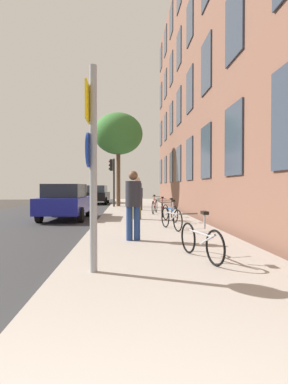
{
  "coord_description": "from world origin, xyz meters",
  "views": [
    {
      "loc": [
        0.18,
        -0.63,
        1.5
      ],
      "look_at": [
        0.96,
        12.25,
        1.28
      ],
      "focal_mm": 28.13,
      "sensor_mm": 36.0,
      "label": 1
    }
  ],
  "objects_px": {
    "bicycle_0": "(201,240)",
    "car_1": "(98,194)",
    "sign_post": "(92,156)",
    "bicycle_3": "(162,209)",
    "tree_near": "(118,134)",
    "pedestrian_1": "(137,195)",
    "traffic_light": "(112,174)",
    "pedestrian_0": "(133,201)",
    "bicycle_1": "(171,218)",
    "pedestrian_2": "(140,195)",
    "bicycle_4": "(155,206)",
    "car_0": "(66,201)",
    "bicycle_2": "(170,212)"
  },
  "relations": [
    {
      "from": "bicycle_3",
      "to": "pedestrian_1",
      "type": "xyz_separation_m",
      "value": [
        -1.23,
        -1.2,
        0.67
      ]
    },
    {
      "from": "bicycle_3",
      "to": "car_0",
      "type": "bearing_deg",
      "value": -178.98
    },
    {
      "from": "car_0",
      "to": "pedestrian_0",
      "type": "bearing_deg",
      "value": -64.66
    },
    {
      "from": "bicycle_0",
      "to": "bicycle_3",
      "type": "bearing_deg",
      "value": 88.06
    },
    {
      "from": "tree_near",
      "to": "bicycle_1",
      "type": "xyz_separation_m",
      "value": [
        2.0,
        -12.01,
        -4.78
      ]
    },
    {
      "from": "bicycle_0",
      "to": "bicycle_3",
      "type": "distance_m",
      "value": 8.37
    },
    {
      "from": "traffic_light",
      "to": "car_1",
      "type": "xyz_separation_m",
      "value": [
        -1.53,
        5.55,
        -1.58
      ]
    },
    {
      "from": "bicycle_0",
      "to": "pedestrian_2",
      "type": "height_order",
      "value": "pedestrian_2"
    },
    {
      "from": "bicycle_3",
      "to": "car_1",
      "type": "xyz_separation_m",
      "value": [
        -4.17,
        12.61,
        0.36
      ]
    },
    {
      "from": "pedestrian_1",
      "to": "car_1",
      "type": "distance_m",
      "value": 14.12
    },
    {
      "from": "pedestrian_0",
      "to": "car_1",
      "type": "height_order",
      "value": "pedestrian_0"
    },
    {
      "from": "traffic_light",
      "to": "pedestrian_2",
      "type": "distance_m",
      "value": 3.97
    },
    {
      "from": "bicycle_3",
      "to": "tree_near",
      "type": "bearing_deg",
      "value": 106.32
    },
    {
      "from": "pedestrian_1",
      "to": "car_1",
      "type": "xyz_separation_m",
      "value": [
        -2.94,
        13.81,
        -0.31
      ]
    },
    {
      "from": "bicycle_4",
      "to": "pedestrian_2",
      "type": "distance_m",
      "value": 2.32
    },
    {
      "from": "bicycle_0",
      "to": "car_1",
      "type": "xyz_separation_m",
      "value": [
        -3.89,
        20.97,
        0.36
      ]
    },
    {
      "from": "car_0",
      "to": "car_1",
      "type": "distance_m",
      "value": 12.69
    },
    {
      "from": "car_0",
      "to": "car_1",
      "type": "height_order",
      "value": "same"
    },
    {
      "from": "sign_post",
      "to": "bicycle_1",
      "type": "relative_size",
      "value": 2.0
    },
    {
      "from": "car_1",
      "to": "pedestrian_1",
      "type": "bearing_deg",
      "value": -77.99
    },
    {
      "from": "sign_post",
      "to": "bicycle_3",
      "type": "height_order",
      "value": "sign_post"
    },
    {
      "from": "sign_post",
      "to": "pedestrian_1",
      "type": "relative_size",
      "value": 1.84
    },
    {
      "from": "pedestrian_2",
      "to": "car_0",
      "type": "xyz_separation_m",
      "value": [
        -3.58,
        -3.88,
        -0.16
      ]
    },
    {
      "from": "bicycle_2",
      "to": "bicycle_3",
      "type": "distance_m",
      "value": 2.08
    },
    {
      "from": "sign_post",
      "to": "pedestrian_0",
      "type": "xyz_separation_m",
      "value": [
        0.74,
        2.83,
        -0.85
      ]
    },
    {
      "from": "bicycle_2",
      "to": "bicycle_1",
      "type": "bearing_deg",
      "value": -97.36
    },
    {
      "from": "bicycle_0",
      "to": "bicycle_4",
      "type": "bearing_deg",
      "value": 89.53
    },
    {
      "from": "tree_near",
      "to": "pedestrian_1",
      "type": "height_order",
      "value": "tree_near"
    },
    {
      "from": "tree_near",
      "to": "pedestrian_0",
      "type": "bearing_deg",
      "value": -87.04
    },
    {
      "from": "sign_post",
      "to": "pedestrian_0",
      "type": "relative_size",
      "value": 1.86
    },
    {
      "from": "bicycle_1",
      "to": "pedestrian_1",
      "type": "distance_m",
      "value": 3.37
    },
    {
      "from": "tree_near",
      "to": "car_0",
      "type": "height_order",
      "value": "tree_near"
    },
    {
      "from": "pedestrian_2",
      "to": "bicycle_0",
      "type": "bearing_deg",
      "value": -87.19
    },
    {
      "from": "pedestrian_2",
      "to": "pedestrian_0",
      "type": "bearing_deg",
      "value": -93.64
    },
    {
      "from": "sign_post",
      "to": "bicycle_2",
      "type": "height_order",
      "value": "sign_post"
    },
    {
      "from": "bicycle_0",
      "to": "bicycle_3",
      "type": "height_order",
      "value": "bicycle_0"
    },
    {
      "from": "sign_post",
      "to": "car_0",
      "type": "height_order",
      "value": "sign_post"
    },
    {
      "from": "bicycle_4",
      "to": "pedestrian_0",
      "type": "distance_m",
      "value": 8.05
    },
    {
      "from": "traffic_light",
      "to": "tree_near",
      "type": "relative_size",
      "value": 0.5
    },
    {
      "from": "tree_near",
      "to": "car_1",
      "type": "xyz_separation_m",
      "value": [
        -1.93,
        4.96,
        -4.44
      ]
    },
    {
      "from": "pedestrian_1",
      "to": "pedestrian_2",
      "type": "xyz_separation_m",
      "value": [
        0.36,
        5.0,
        -0.15
      ]
    },
    {
      "from": "pedestrian_2",
      "to": "bicycle_1",
      "type": "bearing_deg",
      "value": -85.49
    },
    {
      "from": "bicycle_3",
      "to": "car_1",
      "type": "distance_m",
      "value": 13.29
    },
    {
      "from": "tree_near",
      "to": "bicycle_1",
      "type": "distance_m",
      "value": 13.08
    },
    {
      "from": "bicycle_3",
      "to": "pedestrian_1",
      "type": "height_order",
      "value": "pedestrian_1"
    },
    {
      "from": "bicycle_1",
      "to": "bicycle_0",
      "type": "bearing_deg",
      "value": -90.66
    },
    {
      "from": "bicycle_1",
      "to": "pedestrian_1",
      "type": "height_order",
      "value": "pedestrian_1"
    },
    {
      "from": "bicycle_3",
      "to": "bicycle_4",
      "type": "bearing_deg",
      "value": 97.02
    },
    {
      "from": "bicycle_0",
      "to": "bicycle_4",
      "type": "relative_size",
      "value": 0.99
    },
    {
      "from": "tree_near",
      "to": "pedestrian_1",
      "type": "relative_size",
      "value": 3.69
    }
  ]
}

